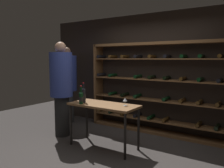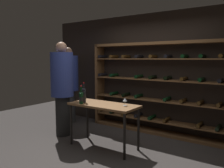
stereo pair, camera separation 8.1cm
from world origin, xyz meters
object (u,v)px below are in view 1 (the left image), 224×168
(wine_rack, at_px, (159,89))
(wine_glass_stemmed_center, at_px, (125,100))
(person_bystander_red_print, at_px, (61,85))
(wine_bottle_black_capsule, at_px, (84,95))
(person_guest_blue_shirt, at_px, (67,82))
(wine_bottle_amber_reserve, at_px, (81,98))
(tasting_table, at_px, (104,109))

(wine_rack, bearing_deg, wine_glass_stemmed_center, -95.74)
(person_bystander_red_print, height_order, wine_bottle_black_capsule, person_bystander_red_print)
(person_guest_blue_shirt, bearing_deg, person_bystander_red_print, 157.11)
(wine_bottle_black_capsule, xyz_separation_m, wine_bottle_amber_reserve, (0.05, -0.13, -0.02))
(person_guest_blue_shirt, relative_size, wine_bottle_amber_reserve, 5.65)
(person_guest_blue_shirt, relative_size, wine_glass_stemmed_center, 14.05)
(person_guest_blue_shirt, xyz_separation_m, wine_glass_stemmed_center, (2.22, -0.80, -0.14))
(tasting_table, distance_m, wine_bottle_amber_reserve, 0.46)
(wine_rack, distance_m, person_bystander_red_print, 2.10)
(tasting_table, xyz_separation_m, wine_bottle_amber_reserve, (-0.35, -0.22, 0.21))
(wine_rack, distance_m, wine_bottle_black_capsule, 1.70)
(tasting_table, relative_size, person_bystander_red_print, 0.65)
(person_bystander_red_print, xyz_separation_m, wine_bottle_amber_reserve, (0.79, -0.27, -0.16))
(person_guest_blue_shirt, bearing_deg, tasting_table, -177.82)
(wine_glass_stemmed_center, bearing_deg, wine_rack, 84.26)
(tasting_table, relative_size, person_guest_blue_shirt, 0.67)
(tasting_table, height_order, person_bystander_red_print, person_bystander_red_print)
(wine_rack, distance_m, wine_glass_stemmed_center, 1.25)
(tasting_table, distance_m, person_bystander_red_print, 1.19)
(wine_rack, height_order, wine_bottle_amber_reserve, wine_rack)
(wine_rack, relative_size, wine_glass_stemmed_center, 24.34)
(person_bystander_red_print, relative_size, wine_bottle_amber_reserve, 5.82)
(person_bystander_red_print, bearing_deg, wine_glass_stemmed_center, 176.41)
(tasting_table, xyz_separation_m, wine_glass_stemmed_center, (0.40, 0.09, 0.19))
(wine_rack, relative_size, tasting_table, 2.57)
(tasting_table, relative_size, wine_bottle_amber_reserve, 3.81)
(wine_bottle_black_capsule, bearing_deg, person_bystander_red_print, 169.11)
(wine_rack, height_order, person_bystander_red_print, wine_rack)
(person_guest_blue_shirt, relative_size, wine_bottle_black_capsule, 5.01)
(person_bystander_red_print, bearing_deg, person_guest_blue_shirt, -56.55)
(wine_rack, distance_m, tasting_table, 1.45)
(wine_rack, bearing_deg, person_bystander_red_print, -142.38)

